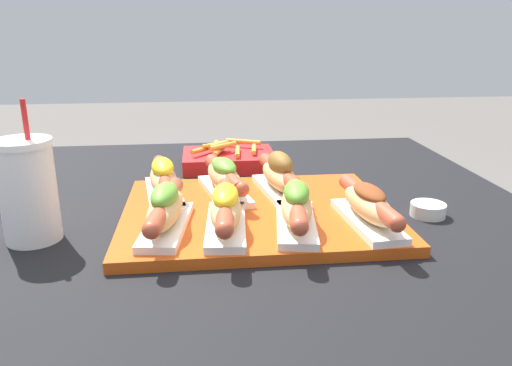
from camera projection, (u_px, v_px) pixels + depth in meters
patio_table at (228, 357)px, 1.05m from camera, size 1.16×1.02×0.69m
serving_tray at (257, 213)px, 0.87m from camera, size 0.46×0.37×0.02m
hot_dog_0 at (165, 209)px, 0.77m from camera, size 0.08×0.22×0.07m
hot_dog_1 at (226, 209)px, 0.77m from camera, size 0.07×0.22×0.07m
hot_dog_2 at (296, 206)px, 0.78m from camera, size 0.09×0.22×0.07m
hot_dog_3 at (368, 205)px, 0.79m from camera, size 0.07×0.22×0.06m
hot_dog_4 at (163, 179)px, 0.92m from camera, size 0.09×0.22×0.07m
hot_dog_5 at (226, 177)px, 0.93m from camera, size 0.10×0.22×0.07m
hot_dog_6 at (280, 175)px, 0.94m from camera, size 0.09×0.22×0.08m
sauce_bowl at (428, 209)px, 0.88m from camera, size 0.06×0.06×0.02m
drink_cup at (28, 191)px, 0.77m from camera, size 0.09×0.09×0.22m
fries_basket at (228, 159)px, 1.18m from camera, size 0.21×0.16×0.06m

